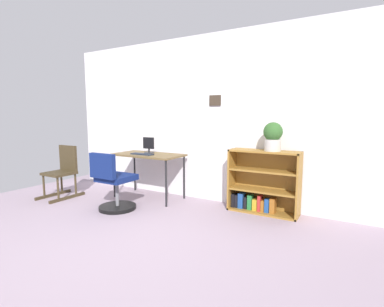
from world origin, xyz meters
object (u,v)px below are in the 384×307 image
at_px(monitor, 149,146).
at_px(potted_plant_on_shelf, 273,136).
at_px(desk, 148,157).
at_px(keyboard, 142,154).
at_px(bookshelf_low, 263,185).
at_px(office_chair, 114,186).
at_px(rocking_chair, 63,171).

bearing_deg(monitor, potted_plant_on_shelf, 3.31).
distance_m(desk, keyboard, 0.15).
distance_m(bookshelf_low, potted_plant_on_shelf, 0.69).
bearing_deg(monitor, desk, -56.34).
bearing_deg(potted_plant_on_shelf, desk, -174.49).
height_order(desk, monitor, monitor).
distance_m(monitor, keyboard, 0.23).
xyz_separation_m(bookshelf_low, potted_plant_on_shelf, (0.13, -0.06, 0.68)).
bearing_deg(office_chair, potted_plant_on_shelf, 25.68).
bearing_deg(keyboard, monitor, 98.14).
bearing_deg(monitor, bookshelf_low, 5.31).
height_order(monitor, bookshelf_low, monitor).
height_order(keyboard, office_chair, office_chair).
bearing_deg(rocking_chair, office_chair, -4.62).
distance_m(keyboard, bookshelf_low, 1.88).
bearing_deg(bookshelf_low, rocking_chair, -163.67).
height_order(desk, keyboard, keyboard).
height_order(office_chair, potted_plant_on_shelf, potted_plant_on_shelf).
bearing_deg(desk, potted_plant_on_shelf, 5.51).
distance_m(desk, office_chair, 0.81).
bearing_deg(rocking_chair, keyboard, 22.83).
bearing_deg(bookshelf_low, office_chair, -151.29).
distance_m(monitor, office_chair, 0.95).
xyz_separation_m(office_chair, bookshelf_low, (1.81, 0.99, 0.03)).
bearing_deg(office_chair, monitor, 91.82).
bearing_deg(bookshelf_low, monitor, -174.69).
xyz_separation_m(desk, potted_plant_on_shelf, (1.92, 0.19, 0.40)).
relative_size(bookshelf_low, potted_plant_on_shelf, 2.50).
height_order(desk, rocking_chair, rocking_chair).
relative_size(desk, keyboard, 2.94).
relative_size(monitor, potted_plant_on_shelf, 0.68).
distance_m(desk, rocking_chair, 1.43).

